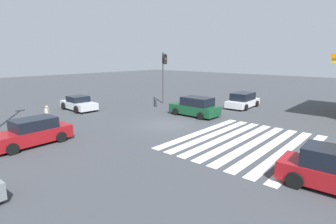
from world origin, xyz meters
TOP-DOWN VIEW (x-y plane):
  - ground_plane at (0.00, 0.00)m, footprint 123.76×123.76m
  - crosswalk_markings at (0.00, -6.49)m, footprint 9.46×7.25m
  - traffic_signal_mast at (5.10, 5.10)m, footprint 4.33×4.33m
  - car_0 at (-3.24, -11.81)m, footprint 2.18×4.36m
  - car_1 at (3.99, 0.27)m, footprint 2.19×4.45m
  - car_2 at (-9.02, 3.00)m, footprint 4.61×2.20m
  - car_4 at (10.46, -1.17)m, footprint 4.56×2.26m
  - car_5 at (-1.63, 10.48)m, footprint 2.27×4.38m
  - pedestrian at (-6.56, 6.35)m, footprint 0.41×0.41m

SIDE VIEW (x-z plane):
  - ground_plane at x=0.00m, z-range 0.00..0.00m
  - crosswalk_markings at x=0.00m, z-range 0.00..0.01m
  - car_5 at x=-1.63m, z-range -0.05..1.36m
  - car_2 at x=-9.02m, z-range -0.05..1.55m
  - car_4 at x=10.46m, z-range -0.04..1.53m
  - car_0 at x=-3.24m, z-range -0.07..1.61m
  - car_1 at x=3.99m, z-range -0.04..1.67m
  - pedestrian at x=-6.56m, z-range 0.09..1.74m
  - traffic_signal_mast at x=5.10m, z-range 1.49..7.20m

